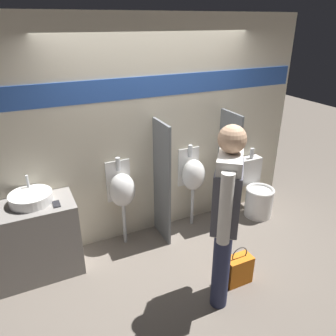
{
  "coord_description": "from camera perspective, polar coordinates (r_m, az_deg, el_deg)",
  "views": [
    {
      "loc": [
        -1.49,
        -2.93,
        2.61
      ],
      "look_at": [
        0.0,
        0.17,
        1.05
      ],
      "focal_mm": 35.0,
      "sensor_mm": 36.0,
      "label": 1
    }
  ],
  "objects": [
    {
      "name": "ground_plane",
      "position": [
        4.2,
        1.03,
        -14.06
      ],
      "size": [
        16.0,
        16.0,
        0.0
      ],
      "primitive_type": "plane",
      "color": "#70665B"
    },
    {
      "name": "display_wall",
      "position": [
        4.03,
        -2.65,
        6.3
      ],
      "size": [
        4.11,
        0.07,
        2.7
      ],
      "color": "beige",
      "rests_on": "ground_plane"
    },
    {
      "name": "sink_counter",
      "position": [
        3.91,
        -22.28,
        -11.58
      ],
      "size": [
        0.93,
        0.52,
        0.87
      ],
      "color": "gray",
      "rests_on": "ground_plane"
    },
    {
      "name": "sink_basin",
      "position": [
        3.7,
        -22.78,
        -4.82
      ],
      "size": [
        0.44,
        0.44,
        0.25
      ],
      "color": "white",
      "rests_on": "sink_counter"
    },
    {
      "name": "cell_phone",
      "position": [
        3.6,
        -18.85,
        -5.96
      ],
      "size": [
        0.07,
        0.14,
        0.01
      ],
      "color": "#232328",
      "rests_on": "sink_counter"
    },
    {
      "name": "divider_near_counter",
      "position": [
        4.04,
        -1.07,
        -2.61
      ],
      "size": [
        0.03,
        0.45,
        1.55
      ],
      "color": "slate",
      "rests_on": "ground_plane"
    },
    {
      "name": "divider_mid",
      "position": [
        4.49,
        10.35,
        -0.12
      ],
      "size": [
        0.03,
        0.45,
        1.55
      ],
      "color": "slate",
      "rests_on": "ground_plane"
    },
    {
      "name": "urinal_near_counter",
      "position": [
        3.97,
        -8.04,
        -3.78
      ],
      "size": [
        0.32,
        0.29,
        1.14
      ],
      "color": "silver",
      "rests_on": "ground_plane"
    },
    {
      "name": "urinal_far",
      "position": [
        4.32,
        4.35,
        -1.16
      ],
      "size": [
        0.32,
        0.29,
        1.14
      ],
      "color": "silver",
      "rests_on": "ground_plane"
    },
    {
      "name": "toilet",
      "position": [
        4.92,
        15.17,
        -4.38
      ],
      "size": [
        0.4,
        0.57,
        0.95
      ],
      "color": "white",
      "rests_on": "ground_plane"
    },
    {
      "name": "person_in_vest",
      "position": [
        3.01,
        10.13,
        -6.77
      ],
      "size": [
        0.49,
        0.53,
        1.84
      ],
      "rotation": [
        0.0,
        0.0,
        0.9
      ],
      "color": "#282D4C",
      "rests_on": "ground_plane"
    },
    {
      "name": "shopping_bag",
      "position": [
        3.75,
        12.08,
        -16.89
      ],
      "size": [
        0.3,
        0.16,
        0.46
      ],
      "color": "orange",
      "rests_on": "ground_plane"
    }
  ]
}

